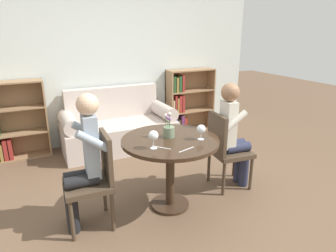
{
  "coord_description": "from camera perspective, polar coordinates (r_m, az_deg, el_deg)",
  "views": [
    {
      "loc": [
        -1.23,
        -2.48,
        1.8
      ],
      "look_at": [
        0.0,
        0.05,
        0.88
      ],
      "focal_mm": 32.0,
      "sensor_mm": 36.0,
      "label": 1
    }
  ],
  "objects": [
    {
      "name": "back_wall",
      "position": [
        4.91,
        -11.56,
        12.58
      ],
      "size": [
        5.2,
        0.05,
        2.7
      ],
      "color": "silver",
      "rests_on": "ground_plane"
    },
    {
      "name": "flower_vase",
      "position": [
        2.98,
        0.17,
        -0.7
      ],
      "size": [
        0.11,
        0.11,
        0.26
      ],
      "color": "gray",
      "rests_on": "round_table"
    },
    {
      "name": "bookshelf_left",
      "position": [
        4.76,
        -28.42,
        0.22
      ],
      "size": [
        0.87,
        0.28,
        1.11
      ],
      "color": "#93704C",
      "rests_on": "ground_plane"
    },
    {
      "name": "person_right",
      "position": [
        3.48,
        12.35,
        -1.3
      ],
      "size": [
        0.44,
        0.37,
        1.24
      ],
      "rotation": [
        0.0,
        0.0,
        1.47
      ],
      "color": "#282D47",
      "rests_on": "ground_plane"
    },
    {
      "name": "chair_left",
      "position": [
        2.88,
        -13.72,
        -9.34
      ],
      "size": [
        0.44,
        0.44,
        0.9
      ],
      "rotation": [
        0.0,
        0.0,
        -1.62
      ],
      "color": "#473828",
      "rests_on": "ground_plane"
    },
    {
      "name": "ground_plane",
      "position": [
        3.3,
        0.39,
        -14.85
      ],
      "size": [
        16.0,
        16.0,
        0.0
      ],
      "primitive_type": "plane",
      "color": "brown"
    },
    {
      "name": "bookshelf_right",
      "position": [
        5.38,
        3.1,
        4.53
      ],
      "size": [
        0.87,
        0.28,
        1.11
      ],
      "color": "#93704C",
      "rests_on": "ground_plane"
    },
    {
      "name": "fork_left_setting",
      "position": [
        2.75,
        -1.29,
        -4.11
      ],
      "size": [
        0.13,
        0.15,
        0.0
      ],
      "color": "silver",
      "rests_on": "round_table"
    },
    {
      "name": "chair_right",
      "position": [
        3.5,
        10.87,
        -4.04
      ],
      "size": [
        0.46,
        0.46,
        0.9
      ],
      "rotation": [
        0.0,
        0.0,
        1.47
      ],
      "color": "#473828",
      "rests_on": "ground_plane"
    },
    {
      "name": "wine_glass_right",
      "position": [
        2.93,
        6.33,
        -0.68
      ],
      "size": [
        0.09,
        0.09,
        0.15
      ],
      "color": "white",
      "rests_on": "round_table"
    },
    {
      "name": "round_table",
      "position": [
        3.01,
        0.42,
        -5.04
      ],
      "size": [
        0.97,
        0.97,
        0.76
      ],
      "color": "#382619",
      "rests_on": "ground_plane"
    },
    {
      "name": "wine_glass_left",
      "position": [
        2.69,
        -2.78,
        -1.92
      ],
      "size": [
        0.09,
        0.09,
        0.17
      ],
      "color": "white",
      "rests_on": "round_table"
    },
    {
      "name": "person_left",
      "position": [
        2.79,
        -15.8,
        -6.38
      ],
      "size": [
        0.43,
        0.35,
        1.28
      ],
      "rotation": [
        0.0,
        0.0,
        -1.62
      ],
      "color": "black",
      "rests_on": "ground_plane"
    },
    {
      "name": "couch",
      "position": [
        4.72,
        -9.45,
        -0.45
      ],
      "size": [
        1.69,
        0.8,
        0.92
      ],
      "color": "beige",
      "rests_on": "ground_plane"
    },
    {
      "name": "knife_left_setting",
      "position": [
        2.71,
        3.55,
        -4.49
      ],
      "size": [
        0.19,
        0.06,
        0.0
      ],
      "color": "silver",
      "rests_on": "round_table"
    }
  ]
}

